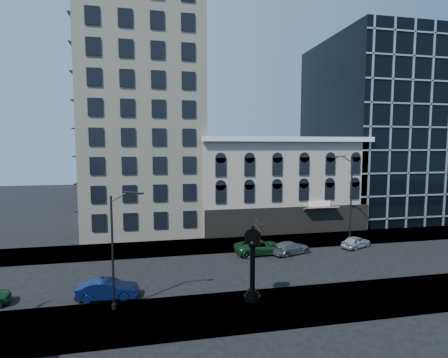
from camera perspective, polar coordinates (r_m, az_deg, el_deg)
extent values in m
plane|color=black|center=(32.75, -2.10, -14.80)|extent=(160.00, 160.00, 0.00)
cube|color=gray|center=(40.25, -4.00, -10.86)|extent=(160.00, 6.00, 0.12)
cube|color=gray|center=(25.48, 1.05, -20.75)|extent=(160.00, 6.00, 0.12)
cube|color=beige|center=(49.96, -12.92, 14.09)|extent=(15.00, 15.00, 38.00)
cube|color=#A59788|center=(49.64, 8.58, -0.83)|extent=(22.00, 10.00, 12.00)
cube|color=white|center=(44.53, 11.00, 6.42)|extent=(22.60, 0.80, 0.60)
cube|color=black|center=(45.64, 10.69, -6.75)|extent=(22.00, 0.30, 3.60)
cube|color=maroon|center=(46.50, 15.57, -4.62)|extent=(4.50, 1.18, 0.55)
cube|color=black|center=(63.35, 24.45, 7.31)|extent=(20.00, 20.00, 28.00)
cylinder|color=black|center=(26.93, 4.63, -18.73)|extent=(1.25, 1.25, 0.34)
cylinder|color=black|center=(26.82, 4.64, -18.17)|extent=(0.91, 0.91, 0.23)
cylinder|color=black|center=(26.74, 4.64, -17.77)|extent=(0.68, 0.68, 0.18)
cylinder|color=black|center=(26.11, 4.67, -14.27)|extent=(0.36, 0.36, 3.30)
sphere|color=black|center=(25.57, 4.70, -10.54)|extent=(0.64, 0.64, 0.64)
cube|color=black|center=(25.54, 4.70, -10.29)|extent=(1.05, 0.60, 0.28)
cylinder|color=black|center=(25.42, 4.71, -9.30)|extent=(1.24, 0.76, 1.18)
cylinder|color=white|center=(25.24, 4.84, -9.41)|extent=(0.94, 0.38, 1.00)
cylinder|color=white|center=(25.60, 4.59, -9.20)|extent=(0.94, 0.38, 1.00)
sphere|color=black|center=(25.26, 4.72, -7.80)|extent=(0.23, 0.23, 0.23)
cylinder|color=black|center=(25.33, -17.73, -11.49)|extent=(0.15, 0.15, 7.84)
cylinder|color=black|center=(26.63, -17.49, -19.22)|extent=(0.33, 0.33, 0.36)
cube|color=black|center=(24.26, -13.95, -2.32)|extent=(0.51, 0.22, 0.13)
cylinder|color=black|center=(43.97, 20.03, -3.22)|extent=(0.18, 0.18, 9.73)
cylinder|color=black|center=(44.86, 19.84, -9.09)|extent=(0.41, 0.41, 0.45)
cube|color=black|center=(43.27, 17.42, 3.42)|extent=(0.67, 0.47, 0.16)
cylinder|color=black|center=(39.72, 5.87, -9.37)|extent=(0.20, 0.20, 2.19)
imported|color=#0C194C|center=(28.45, -18.44, -16.69)|extent=(4.49, 1.80, 1.45)
imported|color=#143F1E|center=(37.52, 5.94, -10.97)|extent=(5.58, 2.82, 1.51)
imported|color=#595B60|center=(38.04, 10.84, -10.96)|extent=(4.90, 3.25, 1.32)
imported|color=#A5A8AD|center=(42.23, 20.74, -9.58)|extent=(4.14, 2.98, 1.31)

